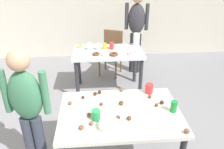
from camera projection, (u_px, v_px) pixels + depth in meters
wall_back at (100, 0)px, 5.03m from camera, size 6.40×0.10×2.60m
dining_table_near at (120, 119)px, 2.36m from camera, size 1.23×0.84×0.75m
dining_table_far at (108, 57)px, 3.85m from camera, size 1.16×0.68×0.75m
chair_far_table at (112, 50)px, 4.53m from camera, size 0.53×0.53×0.87m
person_girl_near at (28, 107)px, 2.19m from camera, size 0.46×0.25×1.46m
person_adult_far at (136, 26)px, 4.35m from camera, size 0.45×0.27×1.61m
mixing_bowl at (109, 125)px, 2.08m from camera, size 0.19×0.19×0.06m
soda_can at (174, 106)px, 2.30m from camera, size 0.07×0.07×0.12m
fork_near at (149, 123)px, 2.16m from camera, size 0.17×0.02×0.01m
cup_near_0 at (149, 89)px, 2.61m from camera, size 0.09×0.09×0.12m
cup_near_1 at (96, 115)px, 2.18m from camera, size 0.09×0.09×0.11m
cake_ball_0 at (121, 90)px, 2.65m from camera, size 0.05×0.05×0.05m
cake_ball_1 at (70, 103)px, 2.42m from camera, size 0.04×0.04×0.04m
cake_ball_2 at (101, 104)px, 2.41m from camera, size 0.04×0.04×0.04m
cake_ball_3 at (91, 123)px, 2.13m from camera, size 0.04×0.04×0.04m
cake_ball_4 at (157, 105)px, 2.39m from camera, size 0.04×0.04×0.04m
cake_ball_5 at (95, 94)px, 2.58m from camera, size 0.04×0.04×0.04m
cake_ball_6 at (150, 97)px, 2.53m from camera, size 0.04×0.04×0.04m
cake_ball_7 at (100, 92)px, 2.61m from camera, size 0.04×0.04×0.04m
cake_ball_8 at (83, 97)px, 2.52m from camera, size 0.04×0.04×0.04m
cake_ball_9 at (129, 118)px, 2.19m from camera, size 0.05×0.05×0.05m
cake_ball_10 at (118, 117)px, 2.20m from camera, size 0.04×0.04×0.04m
cake_ball_11 at (81, 127)px, 2.07m from camera, size 0.05×0.05×0.05m
cake_ball_12 at (187, 131)px, 2.03m from camera, size 0.05×0.05×0.05m
cake_ball_13 at (162, 102)px, 2.43m from camera, size 0.04×0.04×0.04m
cake_ball_14 at (89, 114)px, 2.24m from camera, size 0.04×0.04×0.04m
cake_ball_15 at (121, 103)px, 2.41m from camera, size 0.05×0.05×0.05m
pitcher_far at (136, 39)px, 3.99m from camera, size 0.11×0.11×0.22m
cup_far_0 at (99, 47)px, 3.82m from camera, size 0.09×0.09×0.11m
cup_far_1 at (112, 46)px, 3.86m from camera, size 0.08×0.08×0.12m
cup_far_2 at (105, 46)px, 3.86m from camera, size 0.07×0.07×0.10m
cup_far_3 at (89, 47)px, 3.81m from camera, size 0.08×0.08×0.12m
donut_far_0 at (105, 54)px, 3.63m from camera, size 0.12×0.12×0.04m
donut_far_1 at (96, 54)px, 3.64m from camera, size 0.12×0.12×0.04m
donut_far_2 at (130, 53)px, 3.67m from camera, size 0.10×0.10×0.03m
donut_far_3 at (114, 54)px, 3.63m from camera, size 0.14×0.14×0.04m
donut_far_4 at (80, 47)px, 3.94m from camera, size 0.11×0.11×0.03m
donut_far_5 at (138, 51)px, 3.75m from camera, size 0.12×0.12×0.04m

